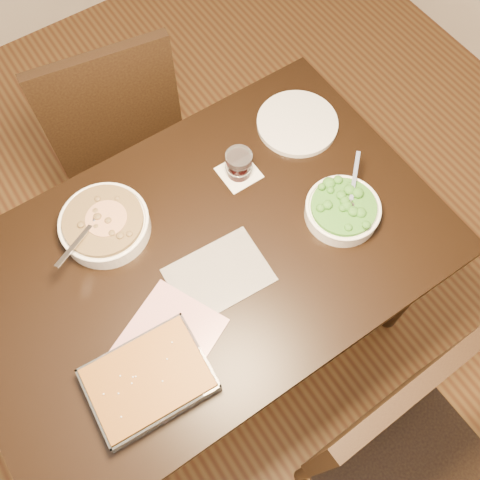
# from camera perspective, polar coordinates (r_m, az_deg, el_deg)

# --- Properties ---
(ground) EXTENTS (4.00, 4.00, 0.00)m
(ground) POSITION_cam_1_polar(r_m,az_deg,el_deg) (2.25, -2.73, -9.45)
(ground) COLOR #472614
(ground) RESTS_ON ground
(table) EXTENTS (1.40, 0.90, 0.75)m
(table) POSITION_cam_1_polar(r_m,az_deg,el_deg) (1.64, -3.70, -2.83)
(table) COLOR black
(table) RESTS_ON ground
(magazine_a) EXTENTS (0.38, 0.34, 0.01)m
(magazine_a) POSITION_cam_1_polar(r_m,az_deg,el_deg) (1.47, -8.27, -11.25)
(magazine_a) COLOR #A72F4F
(magazine_a) RESTS_ON table
(magazine_b) EXTENTS (0.29, 0.21, 0.00)m
(magazine_b) POSITION_cam_1_polar(r_m,az_deg,el_deg) (1.52, -2.28, -3.75)
(magazine_b) COLOR #222229
(magazine_b) RESTS_ON table
(coaster) EXTENTS (0.11, 0.11, 0.00)m
(coaster) POSITION_cam_1_polar(r_m,az_deg,el_deg) (1.68, -0.12, 7.19)
(coaster) COLOR white
(coaster) RESTS_ON table
(stew_bowl) EXTENTS (0.27, 0.26, 0.10)m
(stew_bowl) POSITION_cam_1_polar(r_m,az_deg,el_deg) (1.60, -14.23, 1.65)
(stew_bowl) COLOR white
(stew_bowl) RESTS_ON table
(broccoli_bowl) EXTENTS (0.22, 0.22, 0.09)m
(broccoli_bowl) POSITION_cam_1_polar(r_m,az_deg,el_deg) (1.61, 10.89, 3.20)
(broccoli_bowl) COLOR white
(broccoli_bowl) RESTS_ON table
(baking_dish) EXTENTS (0.32, 0.24, 0.05)m
(baking_dish) POSITION_cam_1_polar(r_m,az_deg,el_deg) (1.43, -9.70, -14.48)
(baking_dish) COLOR silver
(baking_dish) RESTS_ON table
(wine_tumbler) EXTENTS (0.08, 0.08, 0.09)m
(wine_tumbler) POSITION_cam_1_polar(r_m,az_deg,el_deg) (1.64, -0.12, 8.14)
(wine_tumbler) COLOR black
(wine_tumbler) RESTS_ON coaster
(dinner_plate) EXTENTS (0.27, 0.27, 0.02)m
(dinner_plate) POSITION_cam_1_polar(r_m,az_deg,el_deg) (1.80, 6.13, 12.28)
(dinner_plate) COLOR silver
(dinner_plate) RESTS_ON table
(chair_near) EXTENTS (0.48, 0.48, 1.00)m
(chair_near) POSITION_cam_1_polar(r_m,az_deg,el_deg) (1.67, 16.91, -21.19)
(chair_near) COLOR black
(chair_near) RESTS_ON ground
(chair_far) EXTENTS (0.53, 0.53, 0.98)m
(chair_far) POSITION_cam_1_polar(r_m,az_deg,el_deg) (2.12, -13.44, 12.45)
(chair_far) COLOR black
(chair_far) RESTS_ON ground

